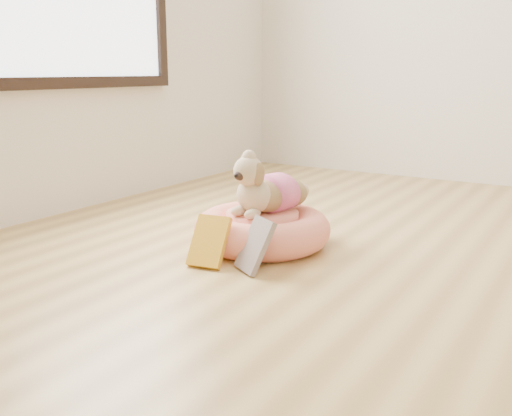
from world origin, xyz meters
The scene contains 5 objects.
floor centered at (0.00, 0.00, 0.00)m, with size 4.50×4.50×0.00m, color #AA8347.
pet_bed centered at (-0.81, 0.30, 0.07)m, with size 0.58×0.58×0.15m.
dog centered at (-0.79, 0.30, 0.29)m, with size 0.26×0.38×0.28m, color brown, non-canonical shape.
book_yellow centered at (-0.85, -0.02, 0.09)m, with size 0.14×0.03×0.21m, color yellow.
book_white centered at (-0.67, 0.02, 0.10)m, with size 0.14×0.02×0.21m, color silver.
Camera 1 is at (0.41, -1.70, 0.73)m, focal length 40.00 mm.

